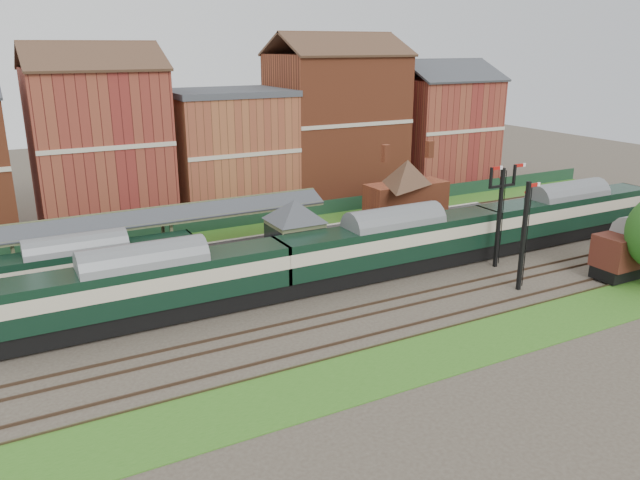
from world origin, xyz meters
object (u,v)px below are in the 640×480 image
signal_box (295,236)px  platform_railcar (78,268)px  dmu_train (393,243)px  semaphore_bracket (500,211)px  goods_van_a (631,250)px

signal_box → platform_railcar: 15.54m
dmu_train → semaphore_bracket: bearing=-16.8°
semaphore_bracket → goods_van_a: bearing=-41.6°
dmu_train → platform_railcar: dmu_train is taller
goods_van_a → dmu_train: bearing=150.0°
semaphore_bracket → platform_railcar: semaphore_bracket is taller
semaphore_bracket → platform_railcar: (-30.20, 9.00, -2.41)m
signal_box → goods_van_a: signal_box is taller
signal_box → dmu_train: (6.77, -3.25, -0.66)m
signal_box → platform_railcar: (-15.16, 3.25, -0.97)m
dmu_train → platform_railcar: bearing=163.5°
signal_box → semaphore_bracket: 16.16m
dmu_train → goods_van_a: size_ratio=9.32×
dmu_train → platform_railcar: size_ratio=3.45×
signal_box → goods_van_a: size_ratio=0.99×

